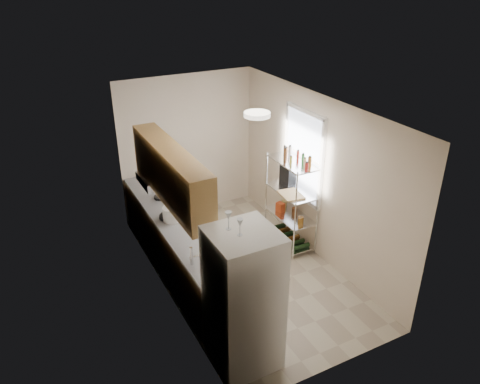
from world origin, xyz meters
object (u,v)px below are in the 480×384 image
(refrigerator, at_px, (243,300))
(rice_cooker, at_px, (172,214))
(frying_pan_large, at_px, (168,216))
(cutting_board, at_px, (291,195))
(espresso_machine, at_px, (288,173))

(refrigerator, distance_m, rice_cooker, 2.06)
(frying_pan_large, height_order, cutting_board, cutting_board)
(refrigerator, height_order, cutting_board, refrigerator)
(rice_cooker, relative_size, frying_pan_large, 1.00)
(rice_cooker, bearing_deg, frying_pan_large, 107.20)
(refrigerator, distance_m, espresso_machine, 3.00)
(refrigerator, xyz_separation_m, frying_pan_large, (-0.12, 2.14, 0.04))
(cutting_board, bearing_deg, rice_cooker, 170.25)
(rice_cooker, xyz_separation_m, cutting_board, (1.85, -0.32, 0.02))
(frying_pan_large, relative_size, espresso_machine, 0.90)
(frying_pan_large, height_order, espresso_machine, espresso_machine)
(refrigerator, bearing_deg, rice_cooker, 92.61)
(refrigerator, bearing_deg, frying_pan_large, 93.24)
(rice_cooker, xyz_separation_m, frying_pan_large, (-0.03, 0.09, -0.08))
(refrigerator, bearing_deg, espresso_machine, 47.80)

